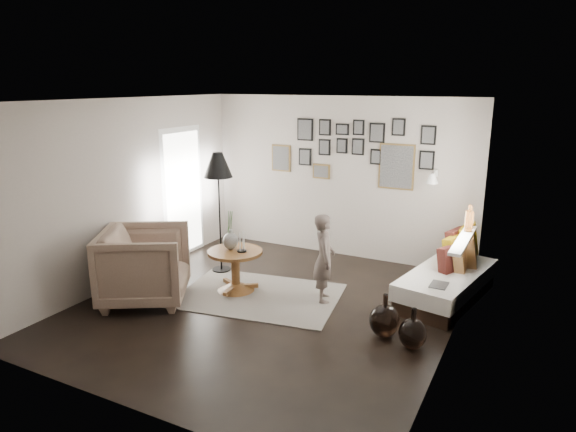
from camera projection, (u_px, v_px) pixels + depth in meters
The scene contains 23 objects.
ground at pixel (267, 307), 6.60m from camera, with size 4.80×4.80×0.00m, color black.
wall_back at pixel (339, 178), 8.34m from camera, with size 4.50×4.50×0.00m, color #A99E94.
wall_front at pixel (121, 271), 4.21m from camera, with size 4.50×4.50×0.00m, color #A99E94.
wall_left at pixel (128, 192), 7.27m from camera, with size 4.80×4.80×0.00m, color #A99E94.
wall_right at pixel (456, 233), 5.28m from camera, with size 4.80×4.80×0.00m, color #A99E94.
ceiling at pixel (264, 100), 5.94m from camera, with size 4.80×4.80×0.00m, color white.
door_left at pixel (183, 193), 8.36m from camera, with size 0.00×2.14×2.14m.
window_right at pixel (466, 233), 6.56m from camera, with size 0.15×1.32×1.30m.
gallery_wall at pixel (356, 152), 8.08m from camera, with size 2.74×0.03×1.08m.
wall_sconce at pixel (432, 178), 7.38m from camera, with size 0.18×0.36×0.16m.
rug at pixel (259, 295), 6.94m from camera, with size 2.11×1.48×0.01m, color beige.
pedestal_table at pixel (236, 272), 7.05m from camera, with size 0.75×0.75×0.59m.
vase at pixel (231, 238), 6.98m from camera, with size 0.21×0.21×0.53m.
candles at pixel (242, 242), 6.88m from camera, with size 0.13×0.13×0.28m.
daybed at pixel (448, 278), 6.82m from camera, with size 1.10×1.90×0.88m.
magazine_on_daybed at pixel (439, 285), 6.24m from camera, with size 0.20×0.27×0.01m, color black.
armchair at pixel (145, 265), 6.67m from camera, with size 1.05×1.08×0.98m, color #735D4D.
armchair_cushion at pixel (149, 266), 6.70m from camera, with size 0.45×0.45×0.11m, color white.
floor_lamp at pixel (218, 170), 7.48m from camera, with size 0.42×0.42×1.82m.
magazine_basket at pixel (120, 280), 6.94m from camera, with size 0.39×0.39×0.42m.
demijohn_large at pixel (384, 320), 5.78m from camera, with size 0.34×0.34×0.52m.
demijohn_small at pixel (413, 333), 5.53m from camera, with size 0.30×0.30×0.47m.
child at pixel (324, 258), 6.66m from camera, with size 0.43×0.28×1.18m, color brown.
Camera 1 is at (3.03, -5.29, 2.80)m, focal length 32.00 mm.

